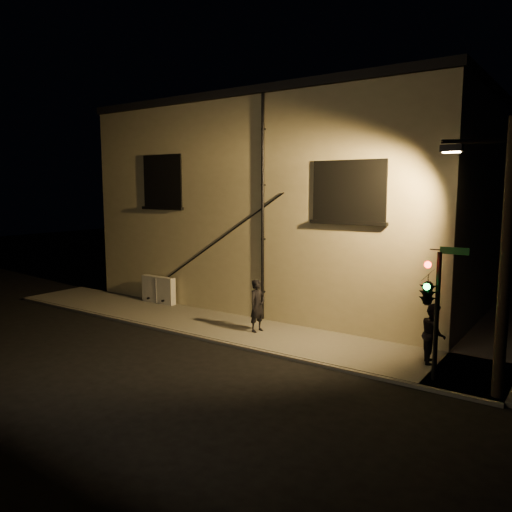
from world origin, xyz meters
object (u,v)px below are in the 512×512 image
Objects in this scene: utility_cabinet at (159,290)px; traffic_signal at (429,291)px; streetlamp_pole at (502,253)px; pedestrian_a at (257,306)px; pedestrian_b at (433,333)px.

utility_cabinet is 12.53m from traffic_signal.
streetlamp_pole is (13.81, -2.36, 2.87)m from utility_cabinet.
utility_cabinet is 6.19m from pedestrian_a.
pedestrian_a is 0.28× the size of streetlamp_pole.
pedestrian_a is at bearing 70.38° from pedestrian_b.
utility_cabinet is at bearing 63.56° from pedestrian_b.
pedestrian_a is at bearing 171.32° from streetlamp_pole.
traffic_signal is 1.97m from streetlamp_pole.
utility_cabinet is 0.27× the size of streetlamp_pole.
streetlamp_pole reaches higher than pedestrian_b.
traffic_signal is (6.11, -1.17, 1.44)m from pedestrian_a.
pedestrian_a is at bearing 169.19° from traffic_signal.
traffic_signal reaches higher than pedestrian_a.
streetlamp_pole is (1.63, -0.02, 1.10)m from traffic_signal.
pedestrian_a is 1.07× the size of pedestrian_b.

